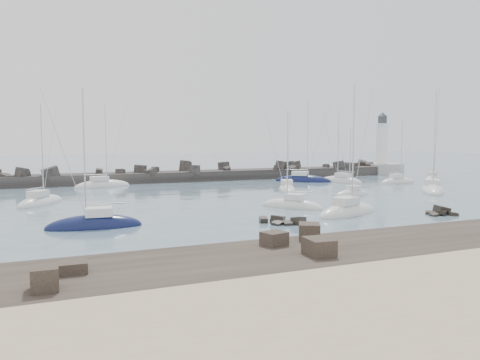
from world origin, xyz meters
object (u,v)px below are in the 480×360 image
at_px(sailboat_8, 303,181).
at_px(sailboat_9, 352,195).
at_px(sailboat_10, 341,181).
at_px(sailboat_11, 432,191).
at_px(sailboat_4, 102,186).
at_px(sailboat_5, 292,206).
at_px(sailboat_13, 398,182).
at_px(lighthouse, 381,160).
at_px(sailboat_7, 348,213).
at_px(sailboat_3, 41,203).
at_px(sailboat_6, 287,190).
at_px(sailboat_12, 433,179).
at_px(sailboat_2, 94,226).

relative_size(sailboat_8, sailboat_9, 1.60).
xyz_separation_m(sailboat_10, sailboat_11, (3.34, -18.45, 0.00)).
distance_m(sailboat_4, sailboat_5, 36.90).
height_order(sailboat_5, sailboat_13, sailboat_5).
distance_m(lighthouse, sailboat_7, 61.64).
bearing_deg(sailboat_3, sailboat_4, 63.14).
bearing_deg(sailboat_5, sailboat_4, 117.98).
bearing_deg(sailboat_8, sailboat_7, -113.54).
xyz_separation_m(sailboat_4, sailboat_10, (41.10, -8.31, -0.00)).
relative_size(sailboat_6, sailboat_9, 1.28).
height_order(sailboat_8, sailboat_9, sailboat_8).
bearing_deg(sailboat_9, sailboat_12, 26.55).
height_order(lighthouse, sailboat_6, lighthouse).
height_order(sailboat_2, sailboat_8, sailboat_8).
height_order(sailboat_5, sailboat_6, sailboat_6).
xyz_separation_m(sailboat_5, sailboat_9, (13.20, 6.64, -0.01)).
height_order(sailboat_6, sailboat_8, sailboat_8).
distance_m(sailboat_6, sailboat_12, 35.86).
relative_size(sailboat_7, sailboat_9, 1.43).
bearing_deg(sailboat_2, sailboat_10, 31.48).
distance_m(sailboat_9, sailboat_10, 20.57).
distance_m(sailboat_8, sailboat_9, 22.29).
bearing_deg(sailboat_9, sailboat_10, 59.01).
bearing_deg(sailboat_4, lighthouse, 5.52).
bearing_deg(lighthouse, sailboat_4, -174.48).
distance_m(sailboat_4, sailboat_10, 41.94).
relative_size(sailboat_6, sailboat_12, 1.08).
distance_m(sailboat_3, sailboat_9, 40.55).
xyz_separation_m(sailboat_3, sailboat_11, (53.77, -8.33, -0.00)).
height_order(sailboat_2, sailboat_4, sailboat_4).
xyz_separation_m(sailboat_2, sailboat_13, (54.13, 22.48, -0.00)).
xyz_separation_m(sailboat_11, sailboat_12, (15.97, 15.76, -0.00)).
distance_m(sailboat_2, sailboat_11, 50.29).
bearing_deg(sailboat_9, sailboat_8, 77.11).
xyz_separation_m(lighthouse, sailboat_8, (-26.64, -10.22, -2.95)).
bearing_deg(sailboat_2, sailboat_4, 82.35).
relative_size(sailboat_6, sailboat_10, 0.92).
xyz_separation_m(sailboat_2, sailboat_11, (49.34, 9.72, -0.01)).
bearing_deg(sailboat_13, sailboat_6, -172.60).
height_order(lighthouse, sailboat_12, lighthouse).
distance_m(lighthouse, sailboat_5, 59.22).
height_order(lighthouse, sailboat_2, lighthouse).
height_order(sailboat_2, sailboat_12, sailboat_2).
xyz_separation_m(sailboat_2, sailboat_9, (35.41, 10.54, -0.02)).
xyz_separation_m(sailboat_3, sailboat_9, (39.85, -7.51, -0.02)).
distance_m(sailboat_4, sailboat_8, 35.73).
bearing_deg(sailboat_13, sailboat_8, 144.54).
relative_size(sailboat_2, sailboat_12, 1.11).
xyz_separation_m(sailboat_8, sailboat_13, (13.75, -9.79, 0.00)).
distance_m(sailboat_9, sailboat_13, 22.20).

